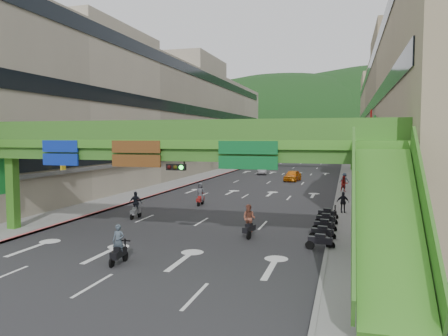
# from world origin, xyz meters

# --- Properties ---
(ground) EXTENTS (320.00, 320.00, 0.00)m
(ground) POSITION_xyz_m (0.00, 0.00, 0.00)
(ground) COLOR black
(ground) RESTS_ON ground
(road_slab) EXTENTS (18.00, 140.00, 0.02)m
(road_slab) POSITION_xyz_m (0.00, 50.00, 0.01)
(road_slab) COLOR #28282B
(road_slab) RESTS_ON ground
(sidewalk_left) EXTENTS (4.00, 140.00, 0.15)m
(sidewalk_left) POSITION_xyz_m (-11.00, 50.00, 0.07)
(sidewalk_left) COLOR gray
(sidewalk_left) RESTS_ON ground
(sidewalk_right) EXTENTS (4.00, 140.00, 0.15)m
(sidewalk_right) POSITION_xyz_m (11.00, 50.00, 0.07)
(sidewalk_right) COLOR gray
(sidewalk_right) RESTS_ON ground
(curb_left) EXTENTS (0.20, 140.00, 0.18)m
(curb_left) POSITION_xyz_m (-9.10, 50.00, 0.09)
(curb_left) COLOR #CC5959
(curb_left) RESTS_ON ground
(curb_right) EXTENTS (0.20, 140.00, 0.18)m
(curb_right) POSITION_xyz_m (9.10, 50.00, 0.09)
(curb_right) COLOR gray
(curb_right) RESTS_ON ground
(building_row_left) EXTENTS (12.80, 95.00, 19.00)m
(building_row_left) POSITION_xyz_m (-18.93, 50.00, 9.46)
(building_row_left) COLOR #9E937F
(building_row_left) RESTS_ON ground
(building_row_right) EXTENTS (12.80, 95.00, 19.00)m
(building_row_right) POSITION_xyz_m (18.93, 50.00, 9.46)
(building_row_right) COLOR gray
(building_row_right) RESTS_ON ground
(overpass_near) EXTENTS (28.00, 12.27, 7.10)m
(overpass_near) POSITION_xyz_m (0.93, 5.38, 5.21)
(overpass_near) COLOR #4C9E2D
(overpass_near) RESTS_ON ground
(overpass_far) EXTENTS (28.00, 2.20, 7.10)m
(overpass_far) POSITION_xyz_m (0.00, 65.00, 5.40)
(overpass_far) COLOR #4C9E2D
(overpass_far) RESTS_ON ground
(hill_left) EXTENTS (168.00, 140.00, 112.00)m
(hill_left) POSITION_xyz_m (-15.00, 160.00, 0.00)
(hill_left) COLOR #1C4419
(hill_left) RESTS_ON ground
(hill_right) EXTENTS (208.00, 176.00, 128.00)m
(hill_right) POSITION_xyz_m (25.00, 180.00, 0.00)
(hill_right) COLOR #1C4419
(hill_right) RESTS_ON ground
(bunting_string) EXTENTS (26.00, 0.36, 0.47)m
(bunting_string) POSITION_xyz_m (0.00, 30.00, 5.96)
(bunting_string) COLOR black
(bunting_string) RESTS_ON ground
(scooter_rider_near) EXTENTS (0.65, 1.60, 1.96)m
(scooter_rider_near) POSITION_xyz_m (-0.49, 1.00, 0.90)
(scooter_rider_near) COLOR black
(scooter_rider_near) RESTS_ON ground
(scooter_rider_mid) EXTENTS (0.93, 1.59, 2.04)m
(scooter_rider_mid) POSITION_xyz_m (4.36, 8.21, 1.05)
(scooter_rider_mid) COLOR black
(scooter_rider_mid) RESTS_ON ground
(scooter_rider_left) EXTENTS (1.03, 1.60, 2.06)m
(scooter_rider_left) POSITION_xyz_m (-5.17, 11.87, 1.03)
(scooter_rider_left) COLOR gray
(scooter_rider_left) RESTS_ON ground
(scooter_rider_far) EXTENTS (0.83, 1.60, 2.05)m
(scooter_rider_far) POSITION_xyz_m (-2.52, 19.13, 1.04)
(scooter_rider_far) COLOR maroon
(scooter_rider_far) RESTS_ON ground
(parked_scooter_row) EXTENTS (1.60, 9.41, 1.08)m
(parked_scooter_row) POSITION_xyz_m (8.74, 10.78, 0.52)
(parked_scooter_row) COLOR black
(parked_scooter_row) RESTS_ON ground
(car_silver) EXTENTS (2.09, 4.30, 1.36)m
(car_silver) POSITION_xyz_m (-3.20, 52.18, 0.68)
(car_silver) COLOR #96949A
(car_silver) RESTS_ON ground
(car_yellow) EXTENTS (2.31, 4.60, 1.50)m
(car_yellow) POSITION_xyz_m (2.85, 42.74, 0.75)
(car_yellow) COLOR orange
(car_yellow) RESTS_ON ground
(pedestrian_red) EXTENTS (1.01, 0.90, 1.72)m
(pedestrian_red) POSITION_xyz_m (9.80, 31.56, 0.86)
(pedestrian_red) COLOR #AB1E1B
(pedestrian_red) RESTS_ON ground
(pedestrian_dark) EXTENTS (1.02, 0.55, 1.64)m
(pedestrian_dark) POSITION_xyz_m (9.80, 18.05, 0.82)
(pedestrian_dark) COLOR black
(pedestrian_dark) RESTS_ON ground
(pedestrian_blue) EXTENTS (0.83, 0.56, 1.72)m
(pedestrian_blue) POSITION_xyz_m (9.80, 35.51, 0.86)
(pedestrian_blue) COLOR #3F4E64
(pedestrian_blue) RESTS_ON ground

